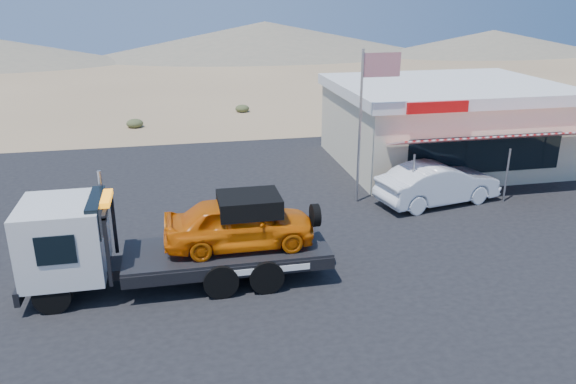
% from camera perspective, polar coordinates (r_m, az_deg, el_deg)
% --- Properties ---
extents(ground, '(120.00, 120.00, 0.00)m').
position_cam_1_polar(ground, '(17.75, -2.99, -7.21)').
color(ground, '#8A6E4E').
rests_on(ground, ground).
extents(asphalt_lot, '(32.00, 24.00, 0.02)m').
position_cam_1_polar(asphalt_lot, '(20.76, 1.19, -2.97)').
color(asphalt_lot, black).
rests_on(asphalt_lot, ground).
extents(tow_truck, '(8.43, 2.50, 2.82)m').
position_cam_1_polar(tow_truck, '(16.27, -11.80, -4.34)').
color(tow_truck, black).
rests_on(tow_truck, asphalt_lot).
extents(white_sedan, '(5.20, 2.67, 1.63)m').
position_cam_1_polar(white_sedan, '(22.99, 14.99, 0.84)').
color(white_sedan, silver).
rests_on(white_sedan, asphalt_lot).
extents(jerky_store, '(10.40, 9.97, 3.90)m').
position_cam_1_polar(jerky_store, '(28.40, 15.49, 6.81)').
color(jerky_store, beige).
rests_on(jerky_store, asphalt_lot).
extents(flagpole, '(1.55, 0.10, 6.00)m').
position_cam_1_polar(flagpole, '(21.83, 7.97, 8.32)').
color(flagpole, '#99999E').
rests_on(flagpole, asphalt_lot).
extents(distant_hills, '(126.00, 48.00, 4.20)m').
position_cam_1_polar(distant_hills, '(71.43, -18.27, 13.99)').
color(distant_hills, '#726B59').
rests_on(distant_hills, ground).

